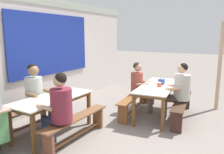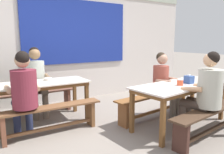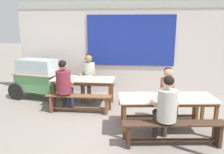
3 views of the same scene
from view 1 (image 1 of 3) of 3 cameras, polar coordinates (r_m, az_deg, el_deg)
ground_plane at (r=4.83m, az=5.96°, el=-12.29°), size 40.00×40.00×0.00m
backdrop_wall at (r=5.90m, az=-15.77°, el=6.13°), size 6.79×0.23×2.77m
dining_table_far at (r=4.37m, az=-14.85°, el=-5.96°), size 1.62×0.71×0.73m
dining_table_near at (r=5.31m, az=11.61°, el=-2.83°), size 1.94×0.93×0.73m
bench_far_back at (r=4.87m, az=-19.31°, el=-8.91°), size 1.57×0.31×0.45m
bench_far_front at (r=4.13m, az=-9.05°, el=-11.92°), size 1.59×0.25×0.45m
bench_near_back at (r=5.54m, az=5.84°, el=-5.90°), size 1.87×0.48×0.45m
bench_near_front at (r=5.32m, az=17.35°, el=-7.03°), size 1.86×0.47×0.45m
person_right_near_table at (r=5.55m, az=7.16°, el=-1.78°), size 0.45×0.56×1.23m
person_center_facing at (r=4.72m, az=-18.80°, el=-3.76°), size 0.47×0.59×1.33m
person_left_back_turned at (r=3.76m, az=-13.39°, el=-7.20°), size 0.46×0.54×1.31m
person_near_front at (r=5.07m, az=16.68°, el=-2.89°), size 0.50×0.59×1.30m
tissue_box at (r=5.38m, az=12.52°, el=-1.18°), size 0.12×0.13×0.15m
condiment_jar at (r=5.13m, az=11.98°, el=-1.91°), size 0.10×0.10×0.10m
soup_bowl at (r=4.52m, az=-14.48°, el=-4.05°), size 0.14×0.14×0.05m
wooden_support_post at (r=6.19m, az=25.80°, el=2.41°), size 0.09×0.09×2.21m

